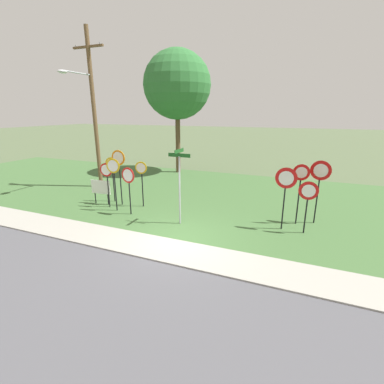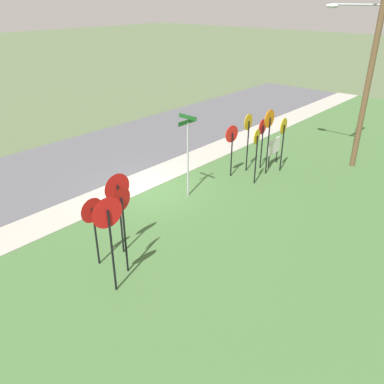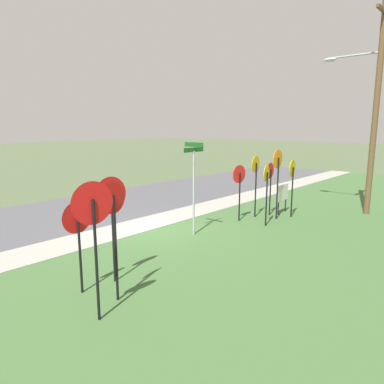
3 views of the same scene
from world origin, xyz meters
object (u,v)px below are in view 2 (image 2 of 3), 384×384
object	(u,v)px
utility_pole	(371,51)
stop_sign_far_right	(269,128)
stop_sign_near_right	(283,133)
yield_sign_near_left	(93,216)
yield_sign_near_right	(122,211)
yield_sign_far_left	(118,195)
stop_sign_center_tall	(232,140)
street_name_post	(188,150)
stop_sign_far_center	(248,130)
stop_sign_near_left	(262,134)
yield_sign_far_right	(108,222)
stop_sign_far_left	(256,146)
notice_board	(274,148)

from	to	relation	value
utility_pole	stop_sign_far_right	bearing A→B (deg)	-34.53
stop_sign_near_right	yield_sign_near_left	distance (m)	9.42
stop_sign_near_right	stop_sign_far_right	distance (m)	0.83
yield_sign_near_right	utility_pole	bearing A→B (deg)	164.84
yield_sign_near_left	yield_sign_far_left	size ratio (longest dim) A/B	0.82
stop_sign_center_tall	street_name_post	bearing A→B (deg)	4.60
stop_sign_near_right	stop_sign_far_center	distance (m)	1.50
yield_sign_far_left	stop_sign_near_left	bearing A→B (deg)	-173.39
stop_sign_center_tall	yield_sign_far_right	bearing A→B (deg)	21.78
stop_sign_near_left	stop_sign_center_tall	world-z (taller)	stop_sign_near_left
stop_sign_far_right	street_name_post	size ratio (longest dim) A/B	0.88
stop_sign_far_center	utility_pole	bearing A→B (deg)	133.50
stop_sign_center_tall	yield_sign_near_right	size ratio (longest dim) A/B	0.86
stop_sign_far_center	stop_sign_center_tall	size ratio (longest dim) A/B	1.14
stop_sign_center_tall	yield_sign_far_right	xyz separation A→B (m)	(7.90, 2.10, 0.44)
yield_sign_near_left	utility_pole	size ratio (longest dim) A/B	0.23
yield_sign_near_right	stop_sign_far_right	bearing A→B (deg)	177.63
street_name_post	yield_sign_near_right	bearing A→B (deg)	21.95
yield_sign_near_right	utility_pole	world-z (taller)	utility_pole
stop_sign_center_tall	yield_sign_near_right	distance (m)	7.39
stop_sign_center_tall	yield_sign_near_left	bearing A→B (deg)	13.26
yield_sign_near_right	street_name_post	distance (m)	4.95
stop_sign_near_left	utility_pole	distance (m)	5.36
yield_sign_near_left	street_name_post	xyz separation A→B (m)	(-4.92, -0.94, 0.33)
stop_sign_far_left	street_name_post	world-z (taller)	street_name_post
stop_sign_far_left	yield_sign_far_left	xyz separation A→B (m)	(6.71, -0.26, 0.29)
stop_sign_near_right	stop_sign_far_left	world-z (taller)	stop_sign_near_right
yield_sign_far_left	street_name_post	size ratio (longest dim) A/B	0.80
yield_sign_far_left	notice_board	xyz separation A→B (m)	(-8.92, -0.18, -1.08)
stop_sign_far_center	stop_sign_far_right	size ratio (longest dim) A/B	0.90
stop_sign_far_right	notice_board	xyz separation A→B (m)	(-1.04, -0.26, -1.22)
stop_sign_near_left	stop_sign_far_left	world-z (taller)	stop_sign_far_left
stop_sign_near_left	yield_sign_near_left	distance (m)	9.11
stop_sign_far_right	utility_pole	size ratio (longest dim) A/B	0.31
stop_sign_near_left	stop_sign_far_right	xyz separation A→B (m)	(0.38, 0.52, 0.45)
stop_sign_near_right	notice_board	world-z (taller)	stop_sign_near_right
yield_sign_near_left	yield_sign_far_right	distance (m)	1.41
stop_sign_center_tall	stop_sign_far_center	bearing A→B (deg)	176.32
yield_sign_near_right	yield_sign_near_left	bearing A→B (deg)	-77.30
stop_sign_far_center	stop_sign_far_left	bearing A→B (deg)	43.24
stop_sign_center_tall	notice_board	world-z (taller)	stop_sign_center_tall
stop_sign_far_right	utility_pole	distance (m)	5.06
stop_sign_near_left	yield_sign_near_left	size ratio (longest dim) A/B	1.06
yield_sign_near_right	notice_board	bearing A→B (deg)	178.66
stop_sign_near_left	stop_sign_far_center	bearing A→B (deg)	-28.65
yield_sign_near_right	street_name_post	world-z (taller)	street_name_post
stop_sign_far_center	notice_board	bearing A→B (deg)	151.47
stop_sign_near_left	stop_sign_near_right	size ratio (longest dim) A/B	0.94
yield_sign_far_right	street_name_post	bearing A→B (deg)	-148.48
notice_board	yield_sign_far_left	bearing A→B (deg)	-2.86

